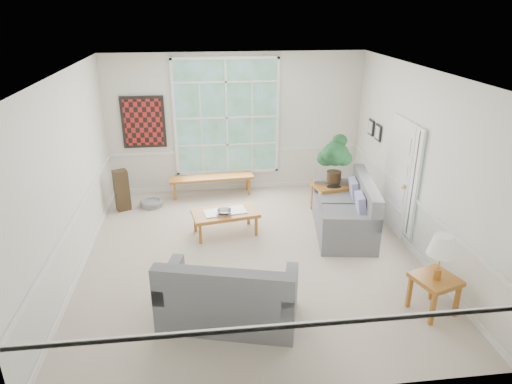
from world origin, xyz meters
TOP-DOWN VIEW (x-y plane):
  - floor at (0.00, 0.00)m, footprint 5.50×6.00m
  - ceiling at (0.00, 0.00)m, footprint 5.50×6.00m
  - wall_back at (0.00, 3.00)m, footprint 5.50×0.02m
  - wall_front at (0.00, -3.00)m, footprint 5.50×0.02m
  - wall_left at (-2.75, 0.00)m, footprint 0.02×6.00m
  - wall_right at (2.75, 0.00)m, footprint 0.02×6.00m
  - window_back at (-0.20, 2.96)m, footprint 2.30×0.08m
  - entry_door at (2.71, 0.60)m, footprint 0.08×0.90m
  - door_sidelight at (2.71, -0.03)m, footprint 0.08×0.26m
  - wall_art at (-1.95, 2.95)m, footprint 0.90×0.06m
  - wall_frame_near at (2.71, 1.75)m, footprint 0.04×0.26m
  - wall_frame_far at (2.71, 2.15)m, footprint 0.04×0.26m
  - loveseat_right at (1.76, 0.62)m, footprint 1.23×1.98m
  - loveseat_front at (-0.48, -1.64)m, footprint 1.94×1.33m
  - coffee_table at (-0.39, 0.81)m, footprint 1.26×0.84m
  - pewter_bowl at (-0.41, 0.74)m, footprint 0.36×0.36m
  - window_bench at (-0.58, 2.65)m, footprint 1.84×0.49m
  - end_table at (1.72, 1.44)m, footprint 0.72×0.72m
  - houseplant at (1.79, 1.47)m, footprint 0.69×0.69m
  - side_table at (2.27, -1.81)m, footprint 0.67×0.67m
  - table_lamp at (2.27, -1.84)m, footprint 0.51×0.51m
  - pet_bed at (-1.85, 2.20)m, footprint 0.47×0.47m
  - floor_speaker at (-2.40, 2.10)m, footprint 0.33×0.30m
  - cat at (1.75, 1.29)m, footprint 0.40×0.32m

SIDE VIEW (x-z plane):
  - floor at x=0.00m, z-range -0.01..0.00m
  - pet_bed at x=-1.85m, z-range 0.00..0.14m
  - window_bench at x=-0.58m, z-range 0.00..0.42m
  - coffee_table at x=-0.39m, z-range 0.00..0.44m
  - side_table at x=2.27m, z-range 0.00..0.54m
  - end_table at x=1.72m, z-range 0.00..0.63m
  - floor_speaker at x=-2.40m, z-range 0.00..0.85m
  - pewter_bowl at x=-0.41m, z-range 0.44..0.52m
  - loveseat_front at x=-0.48m, z-range 0.00..0.95m
  - loveseat_right at x=1.76m, z-range 0.00..1.01m
  - cat at x=1.75m, z-range 0.51..0.68m
  - table_lamp at x=2.27m, z-range 0.54..1.18m
  - entry_door at x=2.71m, z-range 0.00..2.10m
  - houseplant at x=1.79m, z-range 0.63..1.61m
  - door_sidelight at x=2.71m, z-range 0.20..2.10m
  - wall_back at x=0.00m, z-range 0.00..3.00m
  - wall_front at x=0.00m, z-range 0.00..3.00m
  - wall_left at x=-2.75m, z-range 0.00..3.00m
  - wall_right at x=2.75m, z-range 0.00..3.00m
  - wall_frame_near at x=2.71m, z-range 1.39..1.71m
  - wall_frame_far at x=2.71m, z-range 1.39..1.71m
  - wall_art at x=-1.95m, z-range 1.05..2.15m
  - window_back at x=-0.20m, z-range 0.45..2.85m
  - ceiling at x=0.00m, z-range 2.99..3.01m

